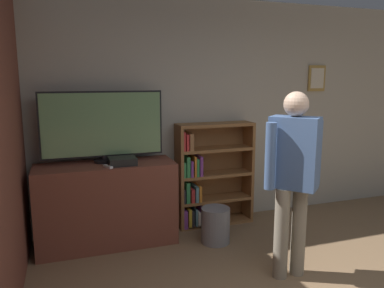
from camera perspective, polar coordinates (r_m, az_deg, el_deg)
The scene contains 8 objects.
wall_back at distance 4.61m, azimuth 2.41°, elevation 4.74°, with size 6.16×0.09×2.70m.
tv_ledge at distance 4.15m, azimuth -12.84°, elevation -8.97°, with size 1.45×0.52×0.89m.
television at distance 4.05m, azimuth -13.45°, elevation 2.74°, with size 1.27×0.22×0.76m.
game_console at distance 3.96m, azimuth -10.55°, elevation -2.57°, with size 0.28×0.23×0.08m.
remote_loose at distance 3.86m, azimuth -12.70°, elevation -3.38°, with size 0.09×0.14×0.02m.
bookshelf at distance 4.56m, azimuth 2.38°, elevation -4.96°, with size 0.94×0.28×1.25m.
person at distance 3.37m, azimuth 15.14°, elevation -3.95°, with size 0.55×0.45×1.67m.
waste_bin at distance 4.18m, azimuth 3.61°, elevation -12.24°, with size 0.31×0.31×0.39m.
Camera 1 is at (-1.67, -1.40, 1.78)m, focal length 35.00 mm.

